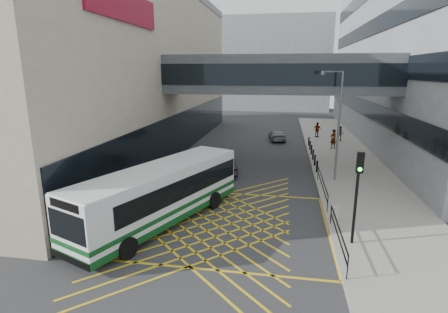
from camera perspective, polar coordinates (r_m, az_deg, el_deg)
The scene contains 18 objects.
ground at distance 18.84m, azimuth -2.10°, elevation -10.61°, with size 120.00×120.00×0.00m, color #333335.
building_whsmith at distance 39.22m, azimuth -24.24°, elevation 12.97°, with size 24.17×42.00×16.00m.
building_far at distance 76.98m, azimuth 5.79°, elevation 14.68°, with size 28.00×16.00×18.00m, color gray.
skybridge at distance 28.78m, azimuth 8.85°, elevation 13.10°, with size 20.00×4.10×3.00m.
pavement at distance 33.14m, azimuth 18.90°, elevation -0.37°, with size 6.00×54.00×0.16m, color #9A958C.
box_junction at distance 18.83m, azimuth -2.10°, elevation -10.60°, with size 12.00×9.00×0.01m.
bus at distance 18.51m, azimuth -10.04°, elevation -5.83°, with size 6.41×10.96×3.04m.
car_white at distance 18.67m, azimuth -16.89°, elevation -8.86°, with size 2.00×4.88×1.55m, color silver.
car_dark at distance 27.13m, azimuth 0.09°, elevation -1.40°, with size 1.65×4.23×1.32m, color black.
car_silver at distance 40.53m, azimuth 8.68°, elevation 3.54°, with size 1.77×4.19×1.30m, color gray.
traffic_light at distance 16.27m, azimuth 20.98°, elevation -4.41°, with size 0.31×0.50×4.30m.
street_lamp at distance 25.36m, azimuth 17.97°, elevation 5.72°, with size 1.65×0.91×7.62m.
litter_bin at distance 19.29m, azimuth 17.61°, elevation -8.87°, with size 0.46×0.46×0.80m, color #ADA89E.
kerb_railings at distance 19.96m, azimuth 16.67°, elevation -7.03°, with size 0.05×12.54×1.00m.
bollards at distance 32.68m, azimuth 14.21°, elevation 0.72°, with size 0.14×10.14×0.90m.
pedestrian_a at distance 36.75m, azimuth 17.40°, elevation 2.75°, with size 0.76×0.55×1.92m, color gray.
pedestrian_b at distance 40.80m, azimuth 18.47°, elevation 3.53°, with size 0.81×0.47×1.65m, color gray.
pedestrian_c at distance 42.57m, azimuth 15.00°, elevation 4.24°, with size 1.03×0.50×1.75m, color gray.
Camera 1 is at (3.57, -16.77, 7.80)m, focal length 28.00 mm.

